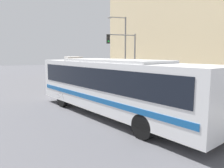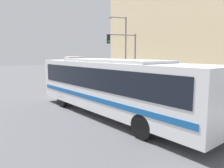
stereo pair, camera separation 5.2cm
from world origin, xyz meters
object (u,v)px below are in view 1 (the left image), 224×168
at_px(city_bus, 113,84).
at_px(street_lamp, 123,44).
at_px(delivery_truck, 72,64).
at_px(pedestrian_near_corner, 151,78).
at_px(fire_hydrant, 202,99).
at_px(parking_meter, 149,78).
at_px(traffic_light_pole, 125,50).

height_order(city_bus, street_lamp, street_lamp).
bearing_deg(delivery_truck, street_lamp, -72.85).
xyz_separation_m(delivery_truck, pedestrian_near_corner, (4.90, -18.59, -0.61)).
xyz_separation_m(fire_hydrant, pedestrian_near_corner, (0.80, 7.94, 0.46)).
bearing_deg(parking_meter, pedestrian_near_corner, 48.88).
height_order(city_bus, pedestrian_near_corner, city_bus).
bearing_deg(pedestrian_near_corner, delivery_truck, 104.76).
height_order(fire_hydrant, parking_meter, parking_meter).
xyz_separation_m(fire_hydrant, parking_meter, (0.00, 7.02, 0.57)).
distance_m(city_bus, street_lamp, 15.04).
relative_size(delivery_truck, fire_hydrant, 10.86).
bearing_deg(traffic_light_pole, delivery_truck, 101.01).
bearing_deg(fire_hydrant, pedestrian_near_corner, 84.25).
distance_m(city_bus, delivery_truck, 26.73).
relative_size(fire_hydrant, parking_meter, 0.51).
bearing_deg(delivery_truck, city_bus, -94.22).
height_order(traffic_light_pole, parking_meter, traffic_light_pole).
bearing_deg(parking_meter, traffic_light_pole, 105.78).
bearing_deg(street_lamp, fire_hydrant, -89.83).
distance_m(city_bus, pedestrian_near_corner, 10.62).
relative_size(parking_meter, street_lamp, 0.18).
bearing_deg(parking_meter, fire_hydrant, -90.00).
bearing_deg(traffic_light_pole, pedestrian_near_corner, -54.98).
xyz_separation_m(fire_hydrant, traffic_light_pole, (-0.97, 10.47, 3.27)).
height_order(city_bus, parking_meter, city_bus).
distance_m(traffic_light_pole, parking_meter, 4.49).
height_order(delivery_truck, street_lamp, street_lamp).
height_order(delivery_truck, pedestrian_near_corner, delivery_truck).
relative_size(traffic_light_pole, street_lamp, 0.71).
distance_m(traffic_light_pole, street_lamp, 3.14).
xyz_separation_m(traffic_light_pole, pedestrian_near_corner, (1.77, -2.53, -2.81)).
relative_size(delivery_truck, pedestrian_near_corner, 4.70).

